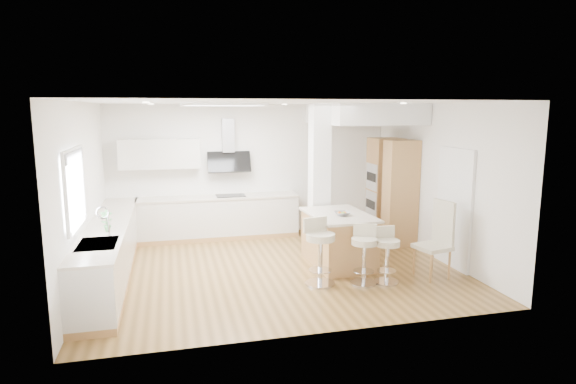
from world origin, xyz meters
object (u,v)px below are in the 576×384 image
object	(u,v)px
peninsula	(338,239)
bar_stool_b	(364,251)
bar_stool_a	(320,248)
dining_chair	(438,237)
bar_stool_c	(387,252)

from	to	relation	value
peninsula	bar_stool_b	size ratio (longest dim) A/B	1.65
bar_stool_b	bar_stool_a	bearing A→B (deg)	-166.78
bar_stool_b	dining_chair	xyz separation A→B (m)	(1.28, 0.02, 0.15)
dining_chair	bar_stool_a	bearing A→B (deg)	163.82
peninsula	bar_stool_c	xyz separation A→B (m)	(0.42, -1.04, 0.04)
bar_stool_a	bar_stool_c	bearing A→B (deg)	-22.60
bar_stool_b	bar_stool_c	distance (m)	0.37
bar_stool_c	dining_chair	bearing A→B (deg)	4.50
peninsula	bar_stool_c	world-z (taller)	peninsula
bar_stool_a	bar_stool_b	world-z (taller)	bar_stool_a
dining_chair	peninsula	bearing A→B (deg)	130.92
bar_stool_c	dining_chair	distance (m)	0.93
bar_stool_b	bar_stool_c	xyz separation A→B (m)	(0.36, -0.04, -0.03)
bar_stool_c	bar_stool_a	bearing A→B (deg)	171.20
bar_stool_b	peninsula	bearing A→B (deg)	118.19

